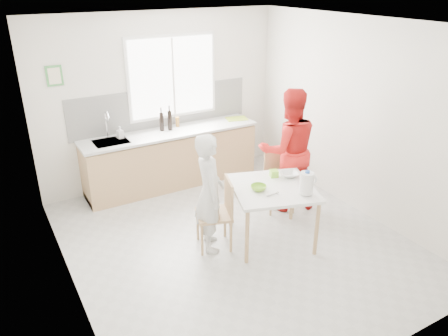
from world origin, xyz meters
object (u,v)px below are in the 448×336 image
object	(u,v)px
wine_bottle_a	(170,120)
wine_bottle_b	(162,121)
bowl_white	(289,174)
person_red	(288,150)
milk_jug	(307,183)
chair_left	(219,211)
chair_far	(278,178)
dining_table	(273,192)
person_white	(210,193)
bowl_green	(259,188)

from	to	relation	value
wine_bottle_a	wine_bottle_b	distance (m)	0.13
bowl_white	wine_bottle_a	xyz separation A→B (m)	(-0.78, 2.06, 0.29)
person_red	milk_jug	size ratio (longest dim) A/B	6.14
chair_left	chair_far	distance (m)	1.31
milk_jug	wine_bottle_a	bearing A→B (deg)	122.15
dining_table	person_red	distance (m)	0.98
dining_table	person_white	world-z (taller)	person_white
dining_table	bowl_green	size ratio (longest dim) A/B	6.41
chair_far	person_white	world-z (taller)	person_white
bowl_green	milk_jug	distance (m)	0.59
person_red	person_white	bearing A→B (deg)	32.83
chair_left	wine_bottle_a	bearing A→B (deg)	-168.38
dining_table	bowl_green	distance (m)	0.23
person_white	person_red	size ratio (longest dim) A/B	0.85
dining_table	chair_far	bearing A→B (deg)	48.46
wine_bottle_b	dining_table	bearing A→B (deg)	-76.44
person_red	wine_bottle_a	world-z (taller)	person_red
wine_bottle_b	bowl_green	bearing A→B (deg)	-81.45
chair_left	bowl_white	size ratio (longest dim) A/B	3.86
chair_left	milk_jug	distance (m)	1.12
dining_table	wine_bottle_b	bearing A→B (deg)	103.56
person_red	bowl_green	distance (m)	1.12
bowl_white	milk_jug	size ratio (longest dim) A/B	0.81
chair_left	person_red	world-z (taller)	person_red
person_white	bowl_white	distance (m)	1.13
chair_left	dining_table	bearing A→B (deg)	90.00
chair_left	person_red	bearing A→B (deg)	125.39
chair_far	bowl_white	world-z (taller)	chair_far
chair_left	bowl_green	xyz separation A→B (m)	(0.44, -0.20, 0.29)
person_red	bowl_green	bearing A→B (deg)	52.11
person_red	milk_jug	world-z (taller)	person_red
chair_far	dining_table	bearing A→B (deg)	-113.25
dining_table	chair_left	world-z (taller)	chair_left
dining_table	bowl_white	bearing A→B (deg)	21.52
chair_left	milk_jug	world-z (taller)	milk_jug
bowl_white	bowl_green	bearing A→B (deg)	-167.32
person_white	milk_jug	bearing A→B (deg)	-103.93
person_red	wine_bottle_a	size ratio (longest dim) A/B	5.57
bowl_white	chair_left	bearing A→B (deg)	176.01
chair_far	bowl_green	world-z (taller)	chair_far
chair_left	person_white	world-z (taller)	person_white
chair_far	wine_bottle_b	world-z (taller)	wine_bottle_b
person_red	bowl_white	size ratio (longest dim) A/B	7.59
bowl_white	wine_bottle_b	bearing A→B (deg)	113.32
dining_table	wine_bottle_a	xyz separation A→B (m)	(-0.41, 2.20, 0.40)
milk_jug	wine_bottle_a	world-z (taller)	wine_bottle_a
chair_far	wine_bottle_a	distance (m)	1.94
person_red	wine_bottle_b	distance (m)	2.04
chair_left	milk_jug	xyz separation A→B (m)	(0.87, -0.58, 0.42)
chair_far	wine_bottle_a	size ratio (longest dim) A/B	2.66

